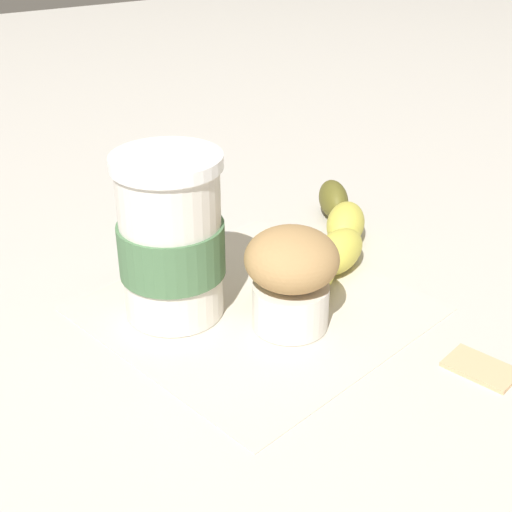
% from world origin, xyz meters
% --- Properties ---
extents(ground_plane, '(3.00, 3.00, 0.00)m').
position_xyz_m(ground_plane, '(0.00, 0.00, 0.00)').
color(ground_plane, beige).
extents(paper_napkin, '(0.28, 0.28, 0.00)m').
position_xyz_m(paper_napkin, '(0.00, 0.00, 0.00)').
color(paper_napkin, beige).
rests_on(paper_napkin, ground_plane).
extents(coffee_cup, '(0.09, 0.09, 0.14)m').
position_xyz_m(coffee_cup, '(-0.06, 0.03, 0.07)').
color(coffee_cup, silver).
rests_on(coffee_cup, paper_napkin).
extents(muffin, '(0.07, 0.07, 0.08)m').
position_xyz_m(muffin, '(0.01, -0.03, 0.05)').
color(muffin, white).
rests_on(muffin, paper_napkin).
extents(banana, '(0.18, 0.17, 0.04)m').
position_xyz_m(banana, '(0.11, 0.04, 0.02)').
color(banana, '#D6CC4C').
rests_on(banana, paper_napkin).
extents(sugar_packet, '(0.04, 0.06, 0.01)m').
position_xyz_m(sugar_packet, '(0.09, -0.16, 0.00)').
color(sugar_packet, '#E0B27F').
rests_on(sugar_packet, ground_plane).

